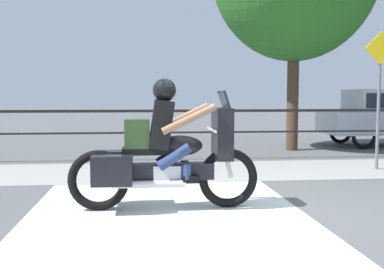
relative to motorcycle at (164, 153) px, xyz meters
The scene contains 6 objects.
ground_plane 1.54m from the motorcycle, 19.08° to the right, with size 120.00×120.00×0.00m, color #565659.
sidewalk_band 3.30m from the motorcycle, 66.33° to the left, with size 44.00×2.40×0.01m, color #99968E.
crosswalk_band 0.96m from the motorcycle, 88.58° to the right, with size 3.33×6.00×0.01m, color silver.
fence_railing 4.71m from the motorcycle, 74.02° to the left, with size 36.00×0.05×1.12m.
motorcycle is the anchor object (origin of this frame).
street_sign 5.14m from the motorcycle, 33.34° to the left, with size 0.62×0.06×2.62m.
Camera 1 is at (-1.58, -5.50, 1.42)m, focal length 45.00 mm.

